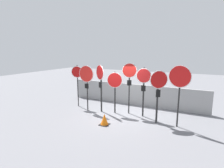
% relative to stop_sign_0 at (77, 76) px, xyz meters
% --- Properties ---
extents(ground_plane, '(40.00, 40.00, 0.00)m').
position_rel_stop_sign_0_xyz_m(ground_plane, '(2.83, -0.09, -1.84)').
color(ground_plane, slate).
extents(fence_back, '(8.48, 0.12, 1.27)m').
position_rel_stop_sign_0_xyz_m(fence_back, '(2.83, 1.81, -1.21)').
color(fence_back, gray).
rests_on(fence_back, ground).
extents(stop_sign_0, '(0.64, 0.25, 2.46)m').
position_rel_stop_sign_0_xyz_m(stop_sign_0, '(0.00, 0.00, 0.00)').
color(stop_sign_0, black).
rests_on(stop_sign_0, ground).
extents(stop_sign_1, '(0.91, 0.12, 2.50)m').
position_rel_stop_sign_0_xyz_m(stop_sign_1, '(0.93, -0.40, 0.02)').
color(stop_sign_1, black).
rests_on(stop_sign_1, ground).
extents(stop_sign_2, '(0.68, 0.44, 2.54)m').
position_rel_stop_sign_0_xyz_m(stop_sign_2, '(1.69, -0.23, -0.06)').
color(stop_sign_2, black).
rests_on(stop_sign_2, ground).
extents(stop_sign_3, '(0.79, 0.22, 2.21)m').
position_rel_stop_sign_0_xyz_m(stop_sign_3, '(2.47, -0.09, -0.27)').
color(stop_sign_3, black).
rests_on(stop_sign_3, ground).
extents(stop_sign_4, '(0.70, 0.31, 2.67)m').
position_rel_stop_sign_0_xyz_m(stop_sign_4, '(3.17, 0.16, 0.11)').
color(stop_sign_4, black).
rests_on(stop_sign_4, ground).
extents(stop_sign_5, '(0.72, 0.18, 2.49)m').
position_rel_stop_sign_0_xyz_m(stop_sign_5, '(3.94, 0.09, -0.11)').
color(stop_sign_5, black).
rests_on(stop_sign_5, ground).
extents(stop_sign_6, '(0.69, 0.47, 2.42)m').
position_rel_stop_sign_0_xyz_m(stop_sign_6, '(4.75, -0.40, -0.16)').
color(stop_sign_6, black).
rests_on(stop_sign_6, ground).
extents(stop_sign_7, '(0.92, 0.23, 2.69)m').
position_rel_stop_sign_0_xyz_m(stop_sign_7, '(5.62, -0.45, 0.16)').
color(stop_sign_7, black).
rests_on(stop_sign_7, ground).
extents(traffic_cone_0, '(0.41, 0.41, 0.50)m').
position_rel_stop_sign_0_xyz_m(traffic_cone_0, '(2.71, -1.65, -1.60)').
color(traffic_cone_0, black).
rests_on(traffic_cone_0, ground).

